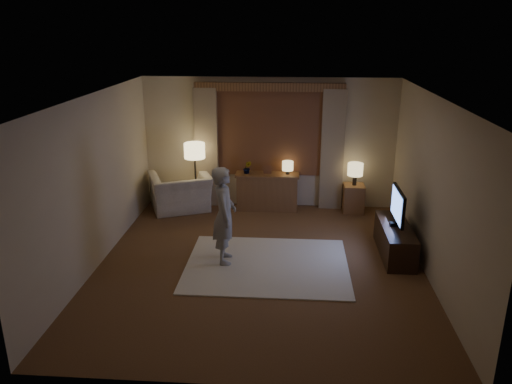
# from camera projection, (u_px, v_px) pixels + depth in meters

# --- Properties ---
(room) EXTENTS (5.04, 5.54, 2.64)m
(room) POSITION_uv_depth(u_px,v_px,m) (262.00, 174.00, 7.82)
(room) COLOR brown
(room) RESTS_ON ground
(rug) EXTENTS (2.50, 2.00, 0.02)m
(rug) POSITION_uv_depth(u_px,v_px,m) (267.00, 265.00, 7.75)
(rug) COLOR beige
(rug) RESTS_ON floor
(sideboard) EXTENTS (1.20, 0.40, 0.70)m
(sideboard) POSITION_uv_depth(u_px,v_px,m) (267.00, 192.00, 10.02)
(sideboard) COLOR brown
(sideboard) RESTS_ON floor
(picture_frame) EXTENTS (0.16, 0.02, 0.20)m
(picture_frame) POSITION_uv_depth(u_px,v_px,m) (267.00, 171.00, 9.88)
(picture_frame) COLOR brown
(picture_frame) RESTS_ON sideboard
(plant) EXTENTS (0.16, 0.13, 0.30)m
(plant) POSITION_uv_depth(u_px,v_px,m) (247.00, 168.00, 9.89)
(plant) COLOR #999999
(plant) RESTS_ON sideboard
(table_lamp_sideboard) EXTENTS (0.22, 0.22, 0.30)m
(table_lamp_sideboard) POSITION_uv_depth(u_px,v_px,m) (288.00, 166.00, 9.82)
(table_lamp_sideboard) COLOR black
(table_lamp_sideboard) RESTS_ON sideboard
(floor_lamp) EXTENTS (0.40, 0.40, 1.38)m
(floor_lamp) POSITION_uv_depth(u_px,v_px,m) (195.00, 154.00, 9.67)
(floor_lamp) COLOR black
(floor_lamp) RESTS_ON floor
(armchair) EXTENTS (1.44, 1.36, 0.74)m
(armchair) POSITION_uv_depth(u_px,v_px,m) (181.00, 192.00, 9.97)
(armchair) COLOR beige
(armchair) RESTS_ON floor
(side_table) EXTENTS (0.40, 0.40, 0.56)m
(side_table) POSITION_uv_depth(u_px,v_px,m) (353.00, 198.00, 9.88)
(side_table) COLOR brown
(side_table) RESTS_ON floor
(table_lamp_side) EXTENTS (0.30, 0.30, 0.44)m
(table_lamp_side) POSITION_uv_depth(u_px,v_px,m) (355.00, 170.00, 9.69)
(table_lamp_side) COLOR black
(table_lamp_side) RESTS_ON side_table
(tv_stand) EXTENTS (0.45, 1.40, 0.50)m
(tv_stand) POSITION_uv_depth(u_px,v_px,m) (395.00, 240.00, 8.05)
(tv_stand) COLOR black
(tv_stand) RESTS_ON floor
(tv) EXTENTS (0.20, 0.84, 0.61)m
(tv) POSITION_uv_depth(u_px,v_px,m) (398.00, 206.00, 7.86)
(tv) COLOR black
(tv) RESTS_ON tv_stand
(person) EXTENTS (0.43, 0.60, 1.53)m
(person) POSITION_uv_depth(u_px,v_px,m) (224.00, 215.00, 7.63)
(person) COLOR gray
(person) RESTS_ON rug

